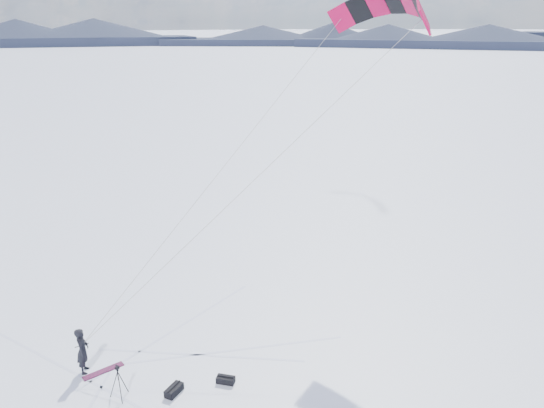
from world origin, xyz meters
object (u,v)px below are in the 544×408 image
gear_bag_b (226,380)px  snowboard (103,371)px  gear_bag_a (174,390)px  tripod (118,377)px  snowkiter (85,371)px

gear_bag_b → snowboard: bearing=-174.3°
snowboard → gear_bag_a: gear_bag_a is taller
tripod → snowboard: bearing=69.9°
snowboard → tripod: size_ratio=1.20×
gear_bag_a → snowkiter: bearing=97.3°
snowkiter → tripod: bearing=-140.3°
snowkiter → snowboard: snowkiter is taller
snowkiter → snowboard: 0.73m
snowkiter → gear_bag_a: (2.78, -2.93, 0.15)m
snowboard → gear_bag_b: 5.02m
snowboard → gear_bag_b: bearing=-46.9°
snowkiter → tripod: tripod is taller
tripod → gear_bag_b: bearing=-43.1°
snowkiter → snowboard: bearing=-101.5°
tripod → gear_bag_b: tripod is taller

